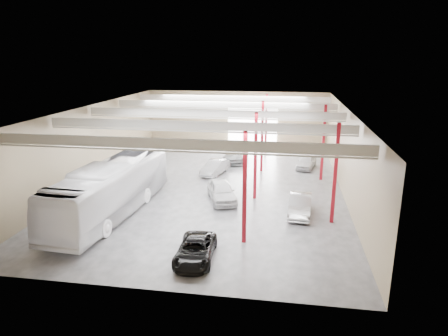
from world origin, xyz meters
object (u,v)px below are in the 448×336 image
(car_right_near, at_px, (300,205))
(car_row_c, at_px, (236,154))
(coach_bus, at_px, (111,189))
(car_row_a, at_px, (222,191))
(car_row_b, at_px, (215,167))
(car_right_far, at_px, (306,162))
(black_sedan, at_px, (195,250))

(car_right_near, bearing_deg, car_row_c, 118.37)
(car_row_c, bearing_deg, coach_bus, -111.65)
(coach_bus, height_order, car_right_near, coach_bus)
(car_row_a, height_order, car_row_b, car_row_a)
(car_row_c, bearing_deg, car_right_far, -12.69)
(coach_bus, relative_size, black_sedan, 3.16)
(black_sedan, relative_size, car_row_b, 1.04)
(car_row_c, relative_size, car_right_far, 1.45)
(coach_bus, height_order, car_row_a, coach_bus)
(car_row_b, distance_m, car_right_far, 9.56)
(coach_bus, distance_m, car_right_far, 20.67)
(black_sedan, distance_m, car_row_c, 22.31)
(car_row_b, xyz_separation_m, car_row_c, (1.38, 5.37, 0.13))
(car_row_a, xyz_separation_m, car_right_far, (7.06, 10.74, -0.14))
(coach_bus, bearing_deg, black_sedan, -33.44)
(car_right_near, distance_m, car_right_far, 12.66)
(coach_bus, bearing_deg, car_right_far, 49.38)
(coach_bus, distance_m, car_row_c, 18.00)
(car_row_a, height_order, car_right_far, car_row_a)
(black_sedan, distance_m, car_row_a, 9.71)
(car_row_a, height_order, car_right_near, car_row_a)
(car_right_near, height_order, car_right_far, car_right_near)
(coach_bus, height_order, car_row_b, coach_bus)
(car_row_c, xyz_separation_m, car_right_near, (6.55, -14.48, -0.09))
(coach_bus, relative_size, car_row_a, 2.94)
(car_row_b, distance_m, car_right_near, 12.08)
(car_right_near, bearing_deg, coach_bus, -167.25)
(car_row_a, bearing_deg, car_right_far, 37.20)
(coach_bus, bearing_deg, car_right_near, 12.67)
(coach_bus, relative_size, car_row_c, 2.45)
(black_sedan, distance_m, car_row_b, 17.04)
(black_sedan, height_order, car_right_far, car_right_far)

